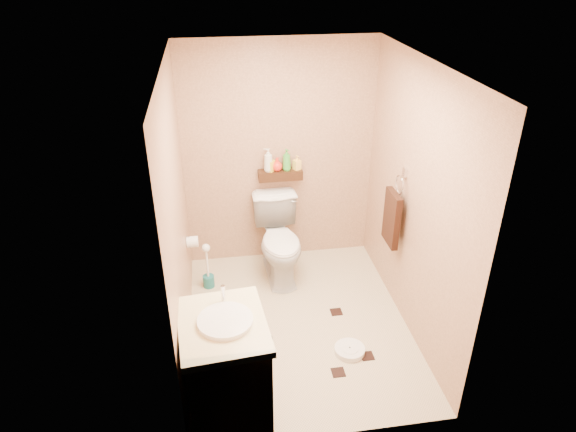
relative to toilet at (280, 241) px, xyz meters
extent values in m
plane|color=beige|center=(0.05, -0.83, -0.42)|extent=(2.50, 2.50, 0.00)
cube|color=tan|center=(0.05, 0.42, 0.78)|extent=(2.00, 0.04, 2.40)
cube|color=tan|center=(0.05, -2.08, 0.78)|extent=(2.00, 0.04, 2.40)
cube|color=tan|center=(-0.95, -0.83, 0.78)|extent=(0.04, 2.50, 2.40)
cube|color=tan|center=(1.05, -0.83, 0.78)|extent=(0.04, 2.50, 2.40)
cube|color=white|center=(0.05, -0.83, 1.98)|extent=(2.00, 2.50, 0.02)
cube|color=#3B2110|center=(0.05, 0.34, 0.60)|extent=(0.46, 0.14, 0.10)
cube|color=black|center=(-0.27, -1.02, -0.42)|extent=(0.11, 0.11, 0.01)
cube|color=black|center=(0.45, -0.72, -0.42)|extent=(0.11, 0.11, 0.01)
cube|color=black|center=(0.28, -1.49, -0.42)|extent=(0.11, 0.11, 0.01)
cube|color=black|center=(-0.57, -0.33, -0.42)|extent=(0.11, 0.11, 0.01)
cube|color=black|center=(0.57, -1.35, -0.42)|extent=(0.11, 0.11, 0.01)
cube|color=black|center=(0.05, -0.24, -0.42)|extent=(0.11, 0.11, 0.01)
imported|color=white|center=(0.00, 0.00, 0.00)|extent=(0.50, 0.84, 0.84)
cube|color=brown|center=(-0.65, -1.77, 0.00)|extent=(0.61, 0.73, 0.83)
cube|color=beige|center=(-0.65, -1.77, 0.44)|extent=(0.66, 0.77, 0.05)
cylinder|color=white|center=(-0.62, -1.77, 0.47)|extent=(0.38, 0.38, 0.05)
cylinder|color=silver|center=(-0.62, -1.54, 0.54)|extent=(0.03, 0.03, 0.13)
cylinder|color=white|center=(0.43, -1.27, -0.40)|extent=(0.31, 0.31, 0.05)
cylinder|color=white|center=(0.43, -1.27, -0.37)|extent=(0.16, 0.16, 0.01)
cylinder|color=#1A666A|center=(-0.77, -0.10, -0.36)|extent=(0.12, 0.12, 0.13)
cylinder|color=white|center=(-0.77, -0.10, -0.12)|extent=(0.02, 0.02, 0.36)
sphere|color=white|center=(-0.77, -0.10, 0.05)|extent=(0.09, 0.09, 0.09)
cube|color=silver|center=(1.04, -0.58, 0.96)|extent=(0.03, 0.06, 0.08)
torus|color=silver|center=(1.00, -0.58, 0.84)|extent=(0.02, 0.19, 0.19)
cube|color=#361710|center=(0.96, -0.58, 0.50)|extent=(0.06, 0.30, 0.52)
cylinder|color=white|center=(-0.89, -0.18, 0.18)|extent=(0.11, 0.11, 0.11)
cylinder|color=silver|center=(-0.93, -0.18, 0.24)|extent=(0.04, 0.02, 0.02)
imported|color=silver|center=(-0.07, 0.34, 0.77)|extent=(0.11, 0.11, 0.25)
imported|color=yellow|center=(-0.05, 0.34, 0.74)|extent=(0.11, 0.11, 0.17)
imported|color=red|center=(0.02, 0.34, 0.72)|extent=(0.14, 0.14, 0.14)
imported|color=green|center=(0.12, 0.34, 0.76)|extent=(0.12, 0.12, 0.23)
imported|color=#FFCD54|center=(0.23, 0.34, 0.73)|extent=(0.09, 0.09, 0.16)
camera|label=1|loc=(-0.62, -4.54, 2.77)|focal=32.00mm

